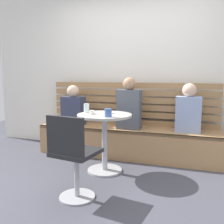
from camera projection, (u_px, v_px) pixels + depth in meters
name	position (u px, v px, depth m)	size (l,w,h in m)	color
ground	(97.00, 189.00, 2.71)	(8.00, 8.00, 0.00)	#42424C
back_wall	(134.00, 61.00, 4.04)	(5.20, 0.10, 2.90)	white
booth_bench	(127.00, 142.00, 3.80)	(2.70, 0.52, 0.44)	#A87C51
booth_backrest	(131.00, 104.00, 3.95)	(2.65, 0.04, 0.67)	#9A7249
cafe_table	(105.00, 132.00, 3.16)	(0.68, 0.68, 0.74)	#ADADB2
white_chair	(72.00, 155.00, 2.41)	(0.46, 0.46, 0.85)	#ADADB2
person_adult	(129.00, 106.00, 3.67)	(0.34, 0.22, 0.75)	#4C515B
person_child_left	(73.00, 107.00, 3.99)	(0.34, 0.22, 0.63)	#333851
person_child_middle	(189.00, 110.00, 3.46)	(0.34, 0.22, 0.67)	#8C9EC6
cup_mug_blue	(108.00, 113.00, 2.91)	(0.08, 0.08, 0.10)	#3D5B9E
cup_espresso_small	(92.00, 113.00, 3.07)	(0.06, 0.06, 0.06)	silver
cup_glass_tall	(87.00, 108.00, 3.22)	(0.07, 0.07, 0.12)	silver
plate_small	(107.00, 113.00, 3.19)	(0.17, 0.17, 0.01)	white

